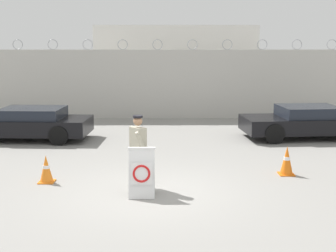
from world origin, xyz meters
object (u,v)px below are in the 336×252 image
(barricade_sign, at_px, (142,172))
(parked_car_front_coupe, at_px, (28,123))
(parked_car_far_side, at_px, (304,122))
(traffic_cone_mid, at_px, (287,161))
(security_guard, at_px, (138,147))
(traffic_cone_near, at_px, (46,169))

(barricade_sign, xyz_separation_m, parked_car_front_coupe, (-4.42, 6.39, 0.04))
(parked_car_far_side, bearing_deg, traffic_cone_mid, 64.19)
(barricade_sign, height_order, traffic_cone_mid, barricade_sign)
(parked_car_front_coupe, xyz_separation_m, parked_car_far_side, (10.06, 0.25, 0.01))
(security_guard, xyz_separation_m, parked_car_far_side, (5.76, 5.88, -0.35))
(parked_car_front_coupe, relative_size, parked_car_far_side, 1.02)
(barricade_sign, relative_size, traffic_cone_near, 1.63)
(parked_car_far_side, bearing_deg, traffic_cone_near, 29.72)
(traffic_cone_near, relative_size, parked_car_front_coupe, 0.15)
(security_guard, height_order, parked_car_far_side, security_guard)
(barricade_sign, bearing_deg, security_guard, 98.71)
(parked_car_front_coupe, height_order, parked_car_far_side, parked_car_far_side)
(traffic_cone_near, distance_m, traffic_cone_mid, 6.24)
(traffic_cone_mid, relative_size, parked_car_front_coupe, 0.17)
(barricade_sign, distance_m, traffic_cone_near, 2.67)
(traffic_cone_mid, bearing_deg, parked_car_far_side, 69.14)
(parked_car_front_coupe, distance_m, parked_car_far_side, 10.06)
(barricade_sign, bearing_deg, parked_car_far_side, 49.00)
(parked_car_front_coupe, bearing_deg, traffic_cone_mid, 153.03)
(traffic_cone_near, distance_m, parked_car_front_coupe, 5.70)
(security_guard, xyz_separation_m, parked_car_front_coupe, (-4.30, 5.63, -0.37))
(security_guard, bearing_deg, barricade_sign, -29.37)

